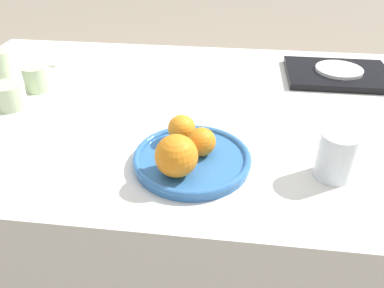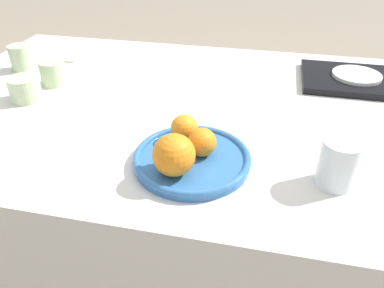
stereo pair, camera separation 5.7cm
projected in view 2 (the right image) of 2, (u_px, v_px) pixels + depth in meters
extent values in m
plane|color=gray|center=(199.00, 279.00, 1.42)|extent=(12.00, 12.00, 0.00)
cube|color=silver|center=(200.00, 207.00, 1.22)|extent=(1.57, 0.94, 0.74)
cylinder|color=#336BAD|center=(192.00, 160.00, 0.78)|extent=(0.24, 0.24, 0.02)
torus|color=#336BAD|center=(192.00, 157.00, 0.78)|extent=(0.25, 0.25, 0.02)
sphere|color=orange|center=(202.00, 142.00, 0.77)|extent=(0.06, 0.06, 0.06)
sphere|color=orange|center=(174.00, 155.00, 0.71)|extent=(0.08, 0.08, 0.08)
sphere|color=orange|center=(183.00, 128.00, 0.82)|extent=(0.06, 0.06, 0.06)
cylinder|color=silver|center=(338.00, 163.00, 0.71)|extent=(0.07, 0.07, 0.10)
cube|color=black|center=(356.00, 80.00, 1.13)|extent=(0.31, 0.23, 0.02)
cylinder|color=silver|center=(357.00, 75.00, 1.12)|extent=(0.14, 0.14, 0.01)
cylinder|color=#B7CC9E|center=(21.00, 58.00, 1.20)|extent=(0.07, 0.07, 0.08)
cylinder|color=#B7CC9E|center=(53.00, 73.00, 1.11)|extent=(0.07, 0.07, 0.07)
cylinder|color=#B7CC9E|center=(25.00, 89.00, 1.02)|extent=(0.08, 0.08, 0.07)
cube|color=silver|center=(68.00, 55.00, 1.33)|extent=(0.11, 0.12, 0.01)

